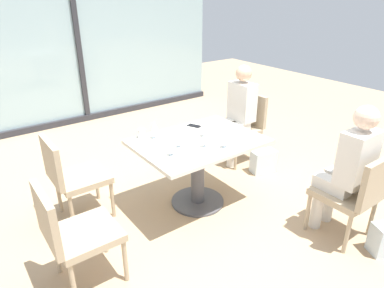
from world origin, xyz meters
TOP-DOWN VIEW (x-y plane):
  - ground_plane at (0.00, 0.00)m, footprint 12.00×12.00m
  - window_wall_backdrop at (0.00, 3.20)m, footprint 5.06×0.10m
  - dining_table_main at (0.00, 0.00)m, footprint 1.23×0.90m
  - chair_front_right at (0.75, -1.27)m, footprint 0.46×0.50m
  - chair_far_right at (1.13, 0.50)m, footprint 0.50×0.46m
  - chair_side_end at (-1.40, -0.33)m, footprint 0.50×0.46m
  - chair_far_left at (-1.13, 0.50)m, footprint 0.50×0.46m
  - person_front_right at (0.75, -1.16)m, footprint 0.34×0.39m
  - person_far_right at (1.02, 0.50)m, footprint 0.39×0.34m
  - wine_glass_0 at (-0.04, -0.18)m, footprint 0.07×0.07m
  - wine_glass_1 at (-0.24, -0.03)m, footprint 0.07×0.07m
  - wine_glass_2 at (0.12, 0.03)m, footprint 0.07×0.07m
  - wine_glass_3 at (-0.32, 0.29)m, footprint 0.07×0.07m
  - wine_glass_4 at (0.10, -0.30)m, footprint 0.07×0.07m
  - wine_glass_5 at (-0.39, -0.14)m, footprint 0.07×0.07m
  - coffee_cup at (-0.42, 0.38)m, footprint 0.08×0.08m
  - cell_phone_on_table at (0.19, 0.32)m, footprint 0.12×0.16m
  - handbag_1 at (1.07, 0.06)m, footprint 0.33×0.22m

SIDE VIEW (x-z plane):
  - ground_plane at x=0.00m, z-range 0.00..0.00m
  - handbag_1 at x=1.07m, z-range 0.00..0.28m
  - chair_front_right at x=0.75m, z-range 0.06..0.93m
  - chair_far_right at x=1.13m, z-range 0.06..0.93m
  - chair_side_end at x=-1.40m, z-range 0.06..0.93m
  - chair_far_left at x=-1.13m, z-range 0.06..0.93m
  - dining_table_main at x=0.00m, z-range 0.18..0.91m
  - person_front_right at x=0.75m, z-range 0.07..1.33m
  - person_far_right at x=1.02m, z-range 0.07..1.33m
  - cell_phone_on_table at x=0.19m, z-range 0.73..0.74m
  - coffee_cup at x=-0.42m, z-range 0.73..0.82m
  - wine_glass_0 at x=-0.04m, z-range 0.77..0.95m
  - wine_glass_1 at x=-0.24m, z-range 0.77..0.95m
  - wine_glass_2 at x=0.12m, z-range 0.77..0.95m
  - wine_glass_3 at x=-0.32m, z-range 0.77..0.95m
  - wine_glass_4 at x=0.10m, z-range 0.77..0.95m
  - wine_glass_5 at x=-0.39m, z-range 0.77..0.95m
  - window_wall_backdrop at x=0.00m, z-range -0.14..2.56m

